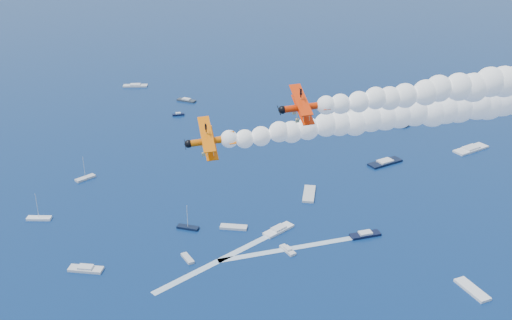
% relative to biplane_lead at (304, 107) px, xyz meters
% --- Properties ---
extents(biplane_lead, '(11.11, 12.11, 7.51)m').
position_rel_biplane_lead_xyz_m(biplane_lead, '(0.00, 0.00, 0.00)').
color(biplane_lead, '#F12F05').
extents(biplane_trail, '(12.00, 13.05, 8.32)m').
position_rel_biplane_lead_xyz_m(biplane_trail, '(-14.88, -1.22, -7.16)').
color(biplane_trail, '#F56805').
extents(smoke_trail_lead, '(66.52, 58.31, 11.68)m').
position_rel_biplane_lead_xyz_m(smoke_trail_lead, '(27.51, 15.54, 2.42)').
color(smoke_trail_lead, white).
extents(smoke_trail_trail, '(66.56, 59.05, 11.68)m').
position_rel_biplane_lead_xyz_m(smoke_trail_trail, '(12.44, 14.65, -4.74)').
color(smoke_trail_trail, white).
extents(spectator_boats, '(217.26, 156.45, 0.70)m').
position_rel_biplane_lead_xyz_m(spectator_boats, '(-13.17, 100.81, -60.31)').
color(spectator_boats, white).
rests_on(spectator_boats, ground).
extents(boat_wakes, '(40.74, 42.80, 0.04)m').
position_rel_biplane_lead_xyz_m(boat_wakes, '(-26.16, 45.86, -60.63)').
color(boat_wakes, white).
rests_on(boat_wakes, ground).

